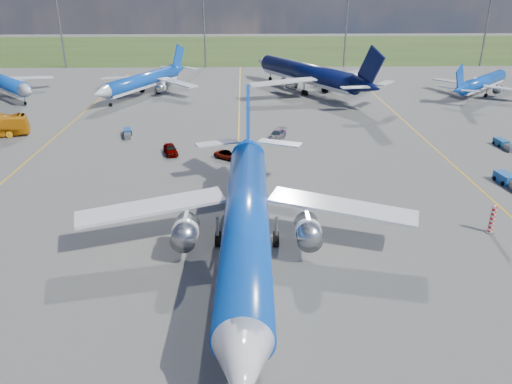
{
  "coord_description": "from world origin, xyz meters",
  "views": [
    {
      "loc": [
        0.89,
        -36.65,
        24.13
      ],
      "look_at": [
        2.05,
        9.77,
        4.0
      ],
      "focal_mm": 35.0,
      "sensor_mm": 36.0,
      "label": 1
    }
  ],
  "objects_px": {
    "main_airliner": "(247,260)",
    "service_car_b": "(228,155)",
    "warning_post": "(492,219)",
    "baggage_tug_c": "(127,133)",
    "bg_jet_nw": "(5,96)",
    "bg_jet_ne": "(480,94)",
    "service_car_c": "(277,134)",
    "bg_jet_n": "(307,92)",
    "bg_jet_nnw": "(144,95)",
    "baggage_tug_w": "(510,181)",
    "baggage_tug_e": "(504,144)",
    "service_car_a": "(171,149)"
  },
  "relations": [
    {
      "from": "main_airliner",
      "to": "service_car_b",
      "type": "xyz_separation_m",
      "value": [
        -2.42,
        27.95,
        0.58
      ]
    },
    {
      "from": "warning_post",
      "to": "baggage_tug_c",
      "type": "xyz_separation_m",
      "value": [
        -44.24,
        34.7,
        -1.04
      ]
    },
    {
      "from": "bg_jet_nw",
      "to": "bg_jet_ne",
      "type": "xyz_separation_m",
      "value": [
        104.86,
        -0.84,
        0.0
      ]
    },
    {
      "from": "bg_jet_ne",
      "to": "service_car_c",
      "type": "distance_m",
      "value": 56.84
    },
    {
      "from": "bg_jet_nw",
      "to": "bg_jet_n",
      "type": "height_order",
      "value": "bg_jet_n"
    },
    {
      "from": "bg_jet_nw",
      "to": "bg_jet_nnw",
      "type": "distance_m",
      "value": 30.32
    },
    {
      "from": "warning_post",
      "to": "service_car_b",
      "type": "relative_size",
      "value": 0.71
    },
    {
      "from": "bg_jet_nnw",
      "to": "baggage_tug_w",
      "type": "height_order",
      "value": "bg_jet_nnw"
    },
    {
      "from": "bg_jet_n",
      "to": "baggage_tug_c",
      "type": "relative_size",
      "value": 10.03
    },
    {
      "from": "baggage_tug_c",
      "to": "baggage_tug_w",
      "type": "bearing_deg",
      "value": -36.63
    },
    {
      "from": "baggage_tug_c",
      "to": "baggage_tug_e",
      "type": "bearing_deg",
      "value": -20.59
    },
    {
      "from": "bg_jet_ne",
      "to": "service_car_c",
      "type": "height_order",
      "value": "bg_jet_ne"
    },
    {
      "from": "main_airliner",
      "to": "baggage_tug_c",
      "type": "distance_m",
      "value": 44.05
    },
    {
      "from": "bg_jet_ne",
      "to": "service_car_b",
      "type": "distance_m",
      "value": 68.62
    },
    {
      "from": "warning_post",
      "to": "baggage_tug_w",
      "type": "xyz_separation_m",
      "value": [
        8.08,
        12.19,
        -0.92
      ]
    },
    {
      "from": "main_airliner",
      "to": "bg_jet_nnw",
      "type": "bearing_deg",
      "value": 108.58
    },
    {
      "from": "warning_post",
      "to": "main_airliner",
      "type": "xyz_separation_m",
      "value": [
        -24.97,
        -4.9,
        -1.5
      ]
    },
    {
      "from": "warning_post",
      "to": "service_car_c",
      "type": "xyz_separation_m",
      "value": [
        -19.77,
        32.67,
        -0.81
      ]
    },
    {
      "from": "bg_jet_n",
      "to": "baggage_tug_e",
      "type": "xyz_separation_m",
      "value": [
        25.44,
        -41.01,
        0.49
      ]
    },
    {
      "from": "baggage_tug_w",
      "to": "baggage_tug_c",
      "type": "bearing_deg",
      "value": 148.79
    },
    {
      "from": "warning_post",
      "to": "baggage_tug_c",
      "type": "relative_size",
      "value": 0.66
    },
    {
      "from": "baggage_tug_w",
      "to": "baggage_tug_e",
      "type": "height_order",
      "value": "baggage_tug_w"
    },
    {
      "from": "warning_post",
      "to": "bg_jet_nnw",
      "type": "relative_size",
      "value": 0.09
    },
    {
      "from": "service_car_c",
      "to": "baggage_tug_w",
      "type": "distance_m",
      "value": 34.56
    },
    {
      "from": "main_airliner",
      "to": "baggage_tug_c",
      "type": "xyz_separation_m",
      "value": [
        -19.27,
        39.61,
        0.46
      ]
    },
    {
      "from": "bg_jet_ne",
      "to": "service_car_a",
      "type": "relative_size",
      "value": 6.98
    },
    {
      "from": "baggage_tug_w",
      "to": "baggage_tug_c",
      "type": "height_order",
      "value": "baggage_tug_w"
    },
    {
      "from": "main_airliner",
      "to": "warning_post",
      "type": "bearing_deg",
      "value": 12.25
    },
    {
      "from": "bg_jet_ne",
      "to": "baggage_tug_e",
      "type": "distance_m",
      "value": 39.18
    },
    {
      "from": "bg_jet_ne",
      "to": "baggage_tug_e",
      "type": "xyz_separation_m",
      "value": [
        -12.81,
        -37.03,
        0.49
      ]
    },
    {
      "from": "service_car_b",
      "to": "service_car_c",
      "type": "relative_size",
      "value": 0.89
    },
    {
      "from": "bg_jet_n",
      "to": "bg_jet_ne",
      "type": "distance_m",
      "value": 38.45
    },
    {
      "from": "warning_post",
      "to": "bg_jet_nnw",
      "type": "xyz_separation_m",
      "value": [
        -47.06,
        65.4,
        -1.5
      ]
    },
    {
      "from": "service_car_c",
      "to": "baggage_tug_w",
      "type": "relative_size",
      "value": 0.84
    },
    {
      "from": "baggage_tug_w",
      "to": "service_car_c",
      "type": "bearing_deg",
      "value": 135.75
    },
    {
      "from": "service_car_b",
      "to": "bg_jet_ne",
      "type": "bearing_deg",
      "value": -18.34
    },
    {
      "from": "main_airliner",
      "to": "baggage_tug_e",
      "type": "distance_m",
      "value": 51.03
    },
    {
      "from": "warning_post",
      "to": "service_car_c",
      "type": "relative_size",
      "value": 0.63
    },
    {
      "from": "baggage_tug_e",
      "to": "baggage_tug_w",
      "type": "bearing_deg",
      "value": -118.43
    },
    {
      "from": "warning_post",
      "to": "service_car_a",
      "type": "xyz_separation_m",
      "value": [
        -35.95,
        25.39,
        -0.76
      ]
    },
    {
      "from": "bg_jet_nnw",
      "to": "service_car_a",
      "type": "xyz_separation_m",
      "value": [
        11.11,
        -40.01,
        0.74
      ]
    },
    {
      "from": "bg_jet_nw",
      "to": "service_car_b",
      "type": "height_order",
      "value": "bg_jet_nw"
    },
    {
      "from": "bg_jet_nw",
      "to": "baggage_tug_w",
      "type": "distance_m",
      "value": 100.51
    },
    {
      "from": "warning_post",
      "to": "bg_jet_n",
      "type": "relative_size",
      "value": 0.07
    },
    {
      "from": "baggage_tug_w",
      "to": "bg_jet_n",
      "type": "bearing_deg",
      "value": 100.65
    },
    {
      "from": "main_airliner",
      "to": "service_car_a",
      "type": "distance_m",
      "value": 32.23
    },
    {
      "from": "warning_post",
      "to": "baggage_tug_e",
      "type": "height_order",
      "value": "warning_post"
    },
    {
      "from": "bg_jet_n",
      "to": "baggage_tug_e",
      "type": "relative_size",
      "value": 9.49
    },
    {
      "from": "bg_jet_n",
      "to": "service_car_a",
      "type": "relative_size",
      "value": 10.5
    },
    {
      "from": "bg_jet_nw",
      "to": "service_car_b",
      "type": "xyz_separation_m",
      "value": [
        49.99,
        -42.05,
        0.58
      ]
    }
  ]
}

